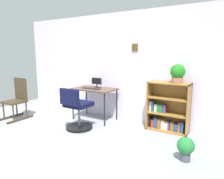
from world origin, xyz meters
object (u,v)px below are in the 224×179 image
monitor (97,83)px  office_chair (77,111)px  bookshelf_low (167,109)px  rocking_chair (17,98)px  desk (95,91)px  potted_plant_on_shelf (178,73)px  potted_plant_floor (186,147)px  keyboard (91,88)px

monitor → office_chair: monitor is taller
bookshelf_low → rocking_chair: bearing=-161.4°
desk → potted_plant_on_shelf: potted_plant_on_shelf is taller
office_chair → potted_plant_floor: size_ratio=2.43×
rocking_chair → potted_plant_on_shelf: (3.28, 0.99, 0.66)m
monitor → office_chair: bearing=-83.8°
bookshelf_low → desk: bearing=-172.6°
rocking_chair → potted_plant_floor: 3.69m
keyboard → potted_plant_on_shelf: (1.76, 0.25, 0.40)m
desk → office_chair: bearing=-83.8°
desk → potted_plant_floor: bearing=-20.9°
desk → keyboard: 0.12m
monitor → potted_plant_floor: monitor is taller
office_chair → potted_plant_on_shelf: 2.01m
potted_plant_on_shelf → bookshelf_low: bearing=162.3°
office_chair → potted_plant_floor: (2.06, -0.13, -0.17)m
keyboard → rocking_chair: size_ratio=0.46×
office_chair → rocking_chair: 1.63m
office_chair → potted_plant_floor: bearing=-3.7°
monitor → bookshelf_low: (1.58, 0.11, -0.42)m
desk → potted_plant_on_shelf: size_ratio=2.72×
rocking_chair → bookshelf_low: (3.12, 1.05, -0.05)m
desk → bookshelf_low: bookshelf_low is taller
office_chair → bookshelf_low: (1.50, 0.89, 0.04)m
rocking_chair → potted_plant_floor: (3.68, 0.03, -0.26)m
office_chair → rocking_chair: size_ratio=0.91×
desk → bookshelf_low: bearing=7.4°
office_chair → keyboard: bearing=99.0°
desk → keyboard: (-0.02, -0.09, 0.07)m
keyboard → office_chair: 0.69m
potted_plant_on_shelf → desk: bearing=-175.0°
office_chair → potted_plant_on_shelf: (1.66, 0.83, 0.75)m
monitor → rocking_chair: monitor is taller
keyboard → potted_plant_floor: keyboard is taller
monitor → bookshelf_low: size_ratio=0.27×
office_chair → potted_plant_floor: office_chair is taller
office_chair → bookshelf_low: 1.74m
rocking_chair → keyboard: bearing=26.1°
potted_plant_on_shelf → monitor: bearing=-178.3°
rocking_chair → office_chair: bearing=5.7°
rocking_chair → potted_plant_on_shelf: 3.49m
monitor → rocking_chair: (-1.53, -0.94, -0.36)m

